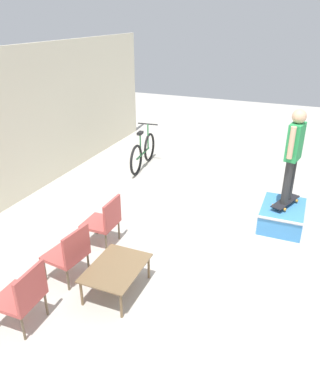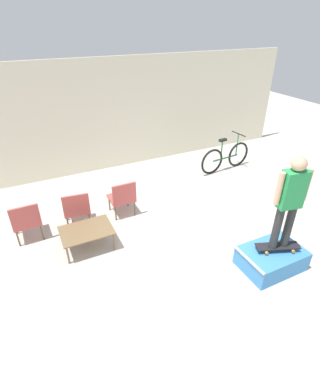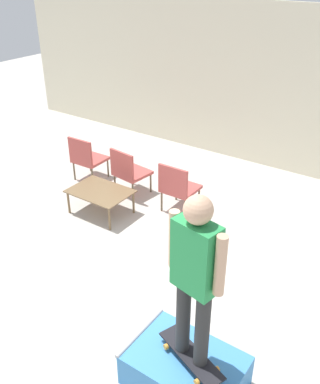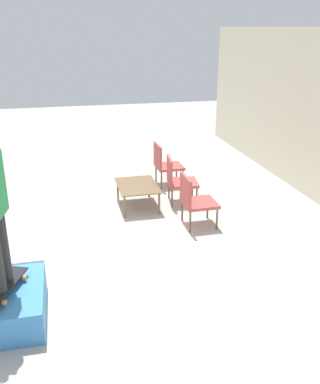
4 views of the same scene
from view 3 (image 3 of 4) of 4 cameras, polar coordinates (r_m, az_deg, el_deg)
ground_plane at (r=5.66m, az=-5.79°, el=-11.37°), size 24.00×24.00×0.00m
house_wall_back at (r=8.36m, az=13.57°, el=13.28°), size 12.00×0.06×3.00m
skate_ramp_box at (r=4.43m, az=3.35°, el=-22.62°), size 1.09×0.74×0.39m
skateboard_on_ramp at (r=4.19m, az=4.14°, el=-20.90°), size 0.77×0.46×0.07m
person_skater at (r=3.50m, az=4.71°, el=-10.41°), size 0.56×0.27×1.66m
coffee_table at (r=6.82m, az=-7.97°, el=-0.12°), size 0.96×0.69×0.41m
patio_chair_left at (r=7.86m, az=-9.76°, el=4.61°), size 0.53×0.53×0.85m
patio_chair_center at (r=7.27m, az=-4.22°, el=2.89°), size 0.58×0.58×0.85m
patio_chair_right at (r=6.75m, az=2.38°, el=0.78°), size 0.52×0.52×0.85m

